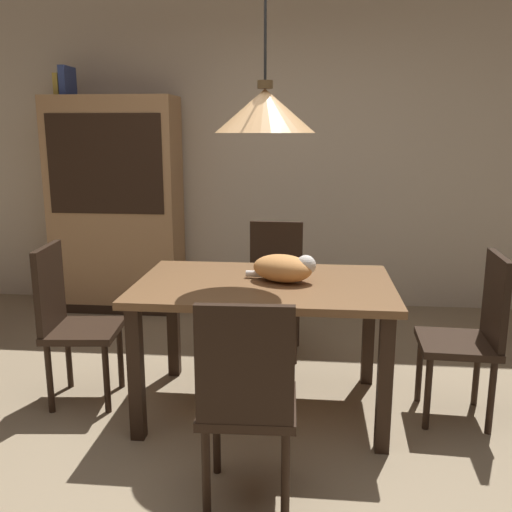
% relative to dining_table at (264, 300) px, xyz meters
% --- Properties ---
extents(ground, '(10.00, 10.00, 0.00)m').
position_rel_dining_table_xyz_m(ground, '(-0.11, -0.57, -0.65)').
color(ground, '#998466').
extents(back_wall, '(6.40, 0.10, 2.90)m').
position_rel_dining_table_xyz_m(back_wall, '(-0.11, 2.08, 0.80)').
color(back_wall, beige).
rests_on(back_wall, ground).
extents(dining_table, '(1.40, 0.90, 0.75)m').
position_rel_dining_table_xyz_m(dining_table, '(0.00, 0.00, 0.00)').
color(dining_table, brown).
rests_on(dining_table, ground).
extents(chair_left_side, '(0.44, 0.44, 0.93)m').
position_rel_dining_table_xyz_m(chair_left_side, '(-1.13, -0.01, -0.14)').
color(chair_left_side, black).
rests_on(chair_left_side, ground).
extents(chair_near_front, '(0.41, 0.41, 0.93)m').
position_rel_dining_table_xyz_m(chair_near_front, '(0.00, -0.88, -0.14)').
color(chair_near_front, black).
rests_on(chair_near_front, ground).
extents(chair_far_back, '(0.41, 0.41, 0.93)m').
position_rel_dining_table_xyz_m(chair_far_back, '(0.00, 0.88, -0.14)').
color(chair_far_back, black).
rests_on(chair_far_back, ground).
extents(chair_right_side, '(0.42, 0.42, 0.93)m').
position_rel_dining_table_xyz_m(chair_right_side, '(1.13, -0.00, -0.14)').
color(chair_right_side, black).
rests_on(chair_right_side, ground).
extents(cat_sleeping, '(0.41, 0.33, 0.16)m').
position_rel_dining_table_xyz_m(cat_sleeping, '(0.11, 0.02, 0.18)').
color(cat_sleeping, '#E59951').
rests_on(cat_sleeping, dining_table).
extents(pendant_lamp, '(0.52, 0.52, 1.30)m').
position_rel_dining_table_xyz_m(pendant_lamp, '(0.00, 0.00, 1.01)').
color(pendant_lamp, '#E0A86B').
extents(hutch_bookcase, '(1.12, 0.45, 1.85)m').
position_rel_dining_table_xyz_m(hutch_bookcase, '(-1.44, 1.74, 0.24)').
color(hutch_bookcase, tan).
rests_on(hutch_bookcase, ground).
extents(book_yellow_short, '(0.04, 0.20, 0.18)m').
position_rel_dining_table_xyz_m(book_yellow_short, '(-1.87, 1.75, 1.29)').
color(book_yellow_short, gold).
rests_on(book_yellow_short, hutch_bookcase).
extents(book_blue_wide, '(0.06, 0.24, 0.24)m').
position_rel_dining_table_xyz_m(book_blue_wide, '(-1.81, 1.75, 1.32)').
color(book_blue_wide, '#384C93').
rests_on(book_blue_wide, hutch_bookcase).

